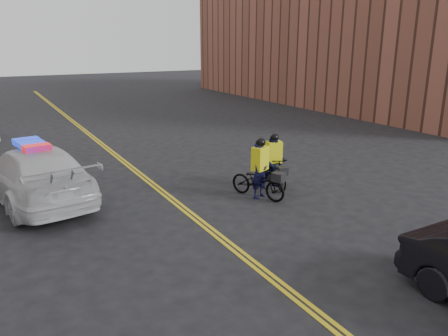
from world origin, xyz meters
TOP-DOWN VIEW (x-y plane):
  - ground at (0.00, 0.00)m, footprint 120.00×120.00m
  - center_line_left at (-0.08, 8.00)m, footprint 0.10×60.00m
  - center_line_right at (0.08, 8.00)m, footprint 0.10×60.00m
  - building_across at (22.00, 18.00)m, footprint 12.00×30.00m
  - police_cruiser at (-3.69, 4.67)m, footprint 3.30×6.23m
  - cyclist_near at (2.55, 1.50)m, footprint 1.39×2.09m
  - cyclist_far at (3.50, 2.10)m, footprint 0.95×1.92m

SIDE VIEW (x-z plane):
  - ground at x=0.00m, z-range 0.00..0.00m
  - center_line_left at x=-0.08m, z-range 0.00..0.01m
  - center_line_right at x=0.08m, z-range 0.00..0.01m
  - cyclist_near at x=2.55m, z-range -0.30..1.64m
  - cyclist_far at x=3.50m, z-range -0.20..1.68m
  - police_cruiser at x=-3.69m, z-range -0.07..1.81m
  - building_across at x=22.00m, z-range 0.00..11.00m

